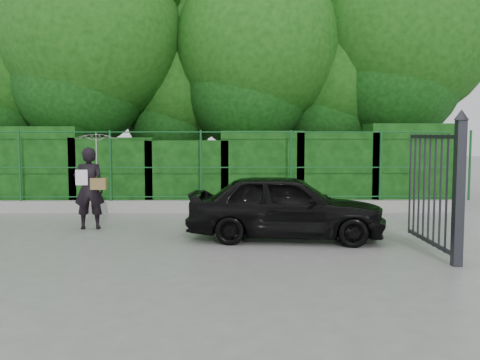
{
  "coord_description": "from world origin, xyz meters",
  "views": [
    {
      "loc": [
        1.21,
        -9.1,
        1.98
      ],
      "look_at": [
        1.35,
        1.3,
        1.1
      ],
      "focal_mm": 40.0,
      "sensor_mm": 36.0,
      "label": 1
    }
  ],
  "objects": [
    {
      "name": "trees",
      "position": [
        1.14,
        7.74,
        4.62
      ],
      "size": [
        17.1,
        6.15,
        8.08
      ],
      "color": "black",
      "rests_on": "ground"
    },
    {
      "name": "ground",
      "position": [
        0.0,
        0.0,
        0.0
      ],
      "size": [
        80.0,
        80.0,
        0.0
      ],
      "primitive_type": "plane",
      "color": "gray"
    },
    {
      "name": "gate",
      "position": [
        4.6,
        -0.72,
        1.19
      ],
      "size": [
        0.22,
        2.33,
        2.36
      ],
      "color": "#27272D",
      "rests_on": "ground"
    },
    {
      "name": "woman",
      "position": [
        -1.72,
        2.12,
        1.31
      ],
      "size": [
        0.91,
        0.88,
        2.04
      ],
      "color": "black",
      "rests_on": "ground"
    },
    {
      "name": "hedge",
      "position": [
        0.03,
        5.5,
        1.04
      ],
      "size": [
        14.2,
        1.2,
        2.28
      ],
      "color": "black",
      "rests_on": "ground"
    },
    {
      "name": "fence",
      "position": [
        0.22,
        4.5,
        1.2
      ],
      "size": [
        14.13,
        0.06,
        1.8
      ],
      "color": "#144E21",
      "rests_on": "kerb"
    },
    {
      "name": "kerb",
      "position": [
        0.0,
        4.5,
        0.15
      ],
      "size": [
        14.0,
        0.25,
        0.3
      ],
      "primitive_type": "cube",
      "color": "#9E9E99",
      "rests_on": "ground"
    },
    {
      "name": "car",
      "position": [
        2.22,
        0.94,
        0.63
      ],
      "size": [
        3.84,
        1.89,
        1.26
      ],
      "primitive_type": "imported",
      "rotation": [
        0.0,
        0.0,
        1.46
      ],
      "color": "black",
      "rests_on": "ground"
    }
  ]
}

